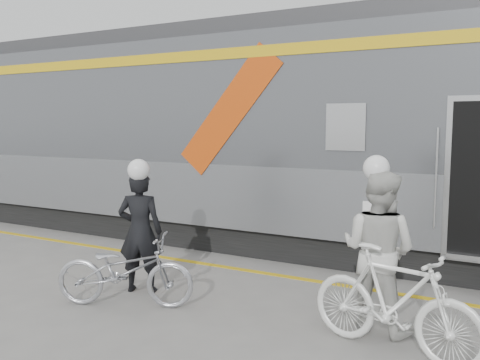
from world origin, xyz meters
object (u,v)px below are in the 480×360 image
Objects in this scene: woman at (378,251)px; bicycle_right at (394,301)px; bicycle_left at (125,271)px; man at (140,231)px.

woman reaches higher than bicycle_right.
man is at bearing -2.69° from bicycle_left.
bicycle_right is at bearing 152.38° from man.
bicycle_left is (0.20, -0.55, -0.38)m from man.
man is 3.49m from bicycle_right.
woman reaches higher than bicycle_left.
man is 3.18m from woman.
man is at bearing 17.32° from woman.
woman is 0.72m from bicycle_right.
bicycle_right is (0.30, -0.55, -0.35)m from woman.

